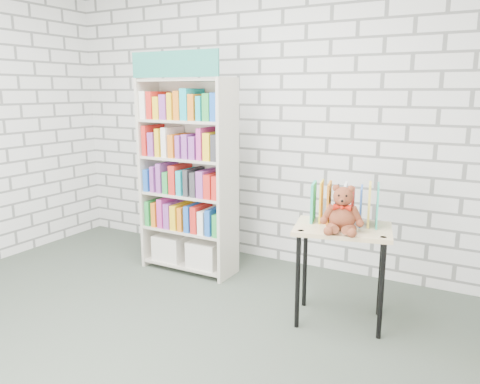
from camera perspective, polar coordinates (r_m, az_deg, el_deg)
The scene contains 6 objects.
ground at distance 3.42m, azimuth -13.90°, elevation -17.57°, with size 4.50×4.50×0.00m, color #3E483C.
room_shell at distance 2.98m, azimuth -15.70°, elevation 13.83°, with size 4.52×4.02×2.81m.
bookshelf at distance 4.35m, azimuth -6.35°, elevation 2.07°, with size 0.90×0.35×2.01m.
display_table at distance 3.46m, azimuth 12.35°, elevation -5.79°, with size 0.76×0.61×0.73m.
table_books at distance 3.50m, azimuth 12.65°, elevation -1.46°, with size 0.51×0.31×0.28m.
teddy_bear at distance 3.29m, azimuth 12.35°, elevation -2.51°, with size 0.29×0.28×0.32m.
Camera 1 is at (2.08, -2.13, 1.68)m, focal length 35.00 mm.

